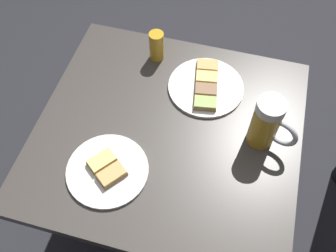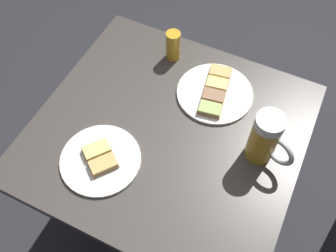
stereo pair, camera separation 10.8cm
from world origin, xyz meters
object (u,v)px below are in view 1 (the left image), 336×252
plate_far (107,170)px  plate_near (206,86)px  beer_mug (267,123)px  beer_glass_small (157,46)px

plate_far → plate_near: bearing=-119.2°
beer_mug → beer_glass_small: bearing=-31.3°
beer_mug → plate_near: bearing=-36.7°
plate_far → beer_glass_small: size_ratio=2.17×
beer_mug → beer_glass_small: (0.38, -0.23, -0.03)m
plate_near → beer_mug: 0.25m
beer_glass_small → plate_far: bearing=88.3°
plate_near → beer_mug: size_ratio=1.39×
beer_glass_small → plate_near: bearing=155.0°
plate_near → plate_far: same height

